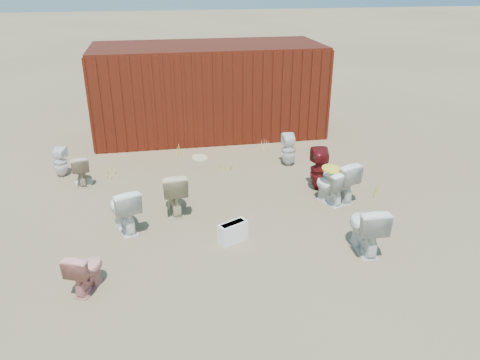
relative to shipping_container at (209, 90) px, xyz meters
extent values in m
plane|color=brown|center=(0.00, -5.20, -1.20)|extent=(100.00, 100.00, 0.00)
cube|color=#49150C|center=(0.00, 0.00, 0.00)|extent=(6.00, 2.40, 2.40)
imported|color=white|center=(-2.14, -5.10, -0.79)|extent=(0.70, 0.90, 0.81)
imported|color=#DF8B81|center=(-2.60, -6.73, -0.88)|extent=(0.58, 0.72, 0.64)
imported|color=white|center=(1.68, -6.50, -0.78)|extent=(0.50, 0.84, 0.84)
imported|color=#580F11|center=(1.75, -4.14, -0.76)|extent=(0.44, 0.44, 0.88)
imported|color=white|center=(1.95, -4.66, -0.78)|extent=(0.71, 0.92, 0.83)
imported|color=white|center=(-3.60, -2.45, -0.87)|extent=(0.36, 0.37, 0.66)
imported|color=#C2A98E|center=(-3.12, -2.95, -0.87)|extent=(0.47, 0.70, 0.66)
imported|color=beige|center=(-1.24, -4.59, -0.79)|extent=(0.51, 0.84, 0.83)
imported|color=white|center=(1.74, -4.77, -0.85)|extent=(0.60, 0.78, 0.70)
imported|color=white|center=(1.50, -2.75, -0.83)|extent=(0.35, 0.35, 0.75)
ellipsoid|color=yellow|center=(1.74, -4.77, -0.49)|extent=(0.36, 0.44, 0.02)
cube|color=white|center=(-0.36, -5.85, -1.02)|extent=(0.54, 0.40, 0.35)
ellipsoid|color=beige|center=(-0.49, -1.95, -1.19)|extent=(0.42, 0.52, 0.02)
ellipsoid|color=beige|center=(-3.08, -2.93, -1.19)|extent=(0.47, 0.55, 0.02)
cone|color=tan|center=(-2.52, -2.65, -1.07)|extent=(0.36, 0.36, 0.27)
cone|color=tan|center=(0.04, -2.74, -1.07)|extent=(0.32, 0.32, 0.26)
cone|color=tan|center=(2.50, -2.20, -1.04)|extent=(0.36, 0.36, 0.31)
cone|color=tan|center=(-0.96, -1.70, -1.07)|extent=(0.30, 0.30, 0.25)
cone|color=tan|center=(1.11, -1.70, -1.07)|extent=(0.34, 0.34, 0.26)
cone|color=tan|center=(2.83, -4.61, -1.08)|extent=(0.28, 0.28, 0.25)
camera|label=1|loc=(-1.49, -12.50, 2.96)|focal=35.00mm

